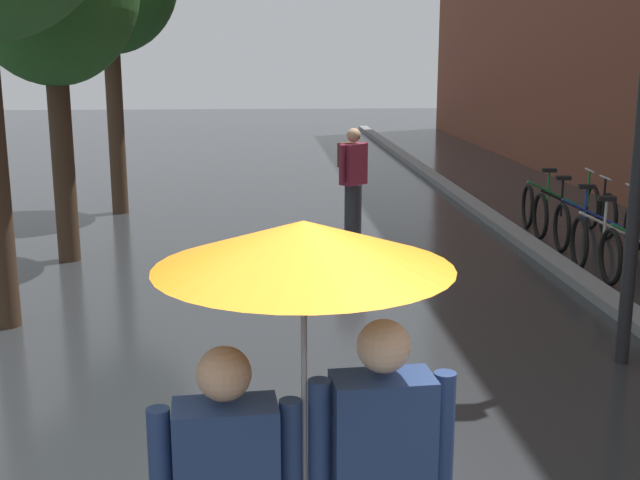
{
  "coord_description": "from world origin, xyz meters",
  "views": [
    {
      "loc": [
        -0.61,
        -2.37,
        2.7
      ],
      "look_at": [
        -0.18,
        3.51,
        1.35
      ],
      "focal_mm": 45.31,
      "sensor_mm": 36.0,
      "label": 1
    }
  ],
  "objects_px": {
    "parked_bicycle_6": "(598,226)",
    "pedestrian_walking_midground": "(353,180)",
    "couple_under_umbrella": "(306,400)",
    "parked_bicycle_7": "(574,215)",
    "parked_bicycle_5": "(619,241)",
    "parked_bicycle_8": "(560,205)"
  },
  "relations": [
    {
      "from": "parked_bicycle_6",
      "to": "parked_bicycle_7",
      "type": "relative_size",
      "value": 1.01
    },
    {
      "from": "parked_bicycle_8",
      "to": "pedestrian_walking_midground",
      "type": "height_order",
      "value": "pedestrian_walking_midground"
    },
    {
      "from": "parked_bicycle_6",
      "to": "pedestrian_walking_midground",
      "type": "relative_size",
      "value": 0.68
    },
    {
      "from": "pedestrian_walking_midground",
      "to": "parked_bicycle_8",
      "type": "bearing_deg",
      "value": 7.45
    },
    {
      "from": "parked_bicycle_6",
      "to": "pedestrian_walking_midground",
      "type": "xyz_separation_m",
      "value": [
        -3.34,
        1.18,
        0.51
      ]
    },
    {
      "from": "parked_bicycle_6",
      "to": "parked_bicycle_5",
      "type": "bearing_deg",
      "value": -97.34
    },
    {
      "from": "parked_bicycle_6",
      "to": "parked_bicycle_7",
      "type": "bearing_deg",
      "value": 92.1
    },
    {
      "from": "parked_bicycle_7",
      "to": "pedestrian_walking_midground",
      "type": "bearing_deg",
      "value": 173.71
    },
    {
      "from": "parked_bicycle_8",
      "to": "pedestrian_walking_midground",
      "type": "bearing_deg",
      "value": -172.55
    },
    {
      "from": "parked_bicycle_5",
      "to": "pedestrian_walking_midground",
      "type": "bearing_deg",
      "value": 146.33
    },
    {
      "from": "parked_bicycle_5",
      "to": "parked_bicycle_8",
      "type": "height_order",
      "value": "same"
    },
    {
      "from": "couple_under_umbrella",
      "to": "pedestrian_walking_midground",
      "type": "xyz_separation_m",
      "value": [
        1.2,
        9.03,
        -0.52
      ]
    },
    {
      "from": "parked_bicycle_5",
      "to": "parked_bicycle_6",
      "type": "distance_m",
      "value": 0.97
    },
    {
      "from": "parked_bicycle_8",
      "to": "couple_under_umbrella",
      "type": "distance_m",
      "value": 10.57
    },
    {
      "from": "pedestrian_walking_midground",
      "to": "couple_under_umbrella",
      "type": "bearing_deg",
      "value": -97.56
    },
    {
      "from": "parked_bicycle_8",
      "to": "pedestrian_walking_midground",
      "type": "xyz_separation_m",
      "value": [
        -3.39,
        -0.44,
        0.51
      ]
    },
    {
      "from": "parked_bicycle_6",
      "to": "parked_bicycle_7",
      "type": "xyz_separation_m",
      "value": [
        -0.03,
        0.81,
        0.0
      ]
    },
    {
      "from": "parked_bicycle_5",
      "to": "pedestrian_walking_midground",
      "type": "relative_size",
      "value": 0.69
    },
    {
      "from": "parked_bicycle_5",
      "to": "parked_bicycle_7",
      "type": "bearing_deg",
      "value": 86.97
    },
    {
      "from": "parked_bicycle_6",
      "to": "parked_bicycle_8",
      "type": "height_order",
      "value": "same"
    },
    {
      "from": "parked_bicycle_7",
      "to": "couple_under_umbrella",
      "type": "relative_size",
      "value": 0.53
    },
    {
      "from": "parked_bicycle_5",
      "to": "parked_bicycle_7",
      "type": "height_order",
      "value": "same"
    }
  ]
}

